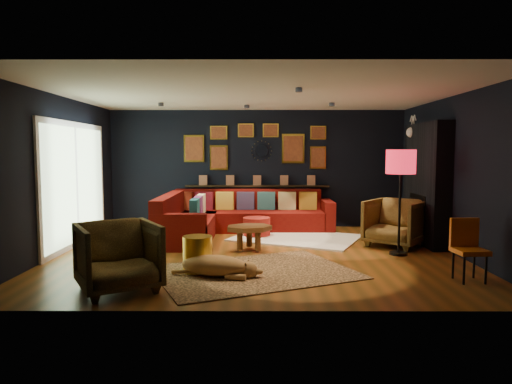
{
  "coord_description": "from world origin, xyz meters",
  "views": [
    {
      "loc": [
        0.01,
        -7.43,
        1.67
      ],
      "look_at": [
        -0.02,
        0.3,
        0.99
      ],
      "focal_mm": 32.0,
      "sensor_mm": 36.0,
      "label": 1
    }
  ],
  "objects_px": {
    "armchair_right": "(395,220)",
    "floor_lamp": "(401,166)",
    "sectional": "(227,218)",
    "gold_stool": "(198,254)",
    "orange_chair": "(467,244)",
    "coffee_table": "(249,230)",
    "armchair_left": "(118,253)",
    "dog": "(214,262)",
    "pouf": "(257,226)"
  },
  "relations": [
    {
      "from": "pouf",
      "to": "orange_chair",
      "type": "xyz_separation_m",
      "value": [
        2.75,
        -3.06,
        0.27
      ]
    },
    {
      "from": "dog",
      "to": "gold_stool",
      "type": "bearing_deg",
      "value": 150.27
    },
    {
      "from": "orange_chair",
      "to": "dog",
      "type": "relative_size",
      "value": 0.65
    },
    {
      "from": "pouf",
      "to": "orange_chair",
      "type": "bearing_deg",
      "value": -48.03
    },
    {
      "from": "floor_lamp",
      "to": "dog",
      "type": "height_order",
      "value": "floor_lamp"
    },
    {
      "from": "coffee_table",
      "to": "armchair_right",
      "type": "bearing_deg",
      "value": 8.79
    },
    {
      "from": "coffee_table",
      "to": "floor_lamp",
      "type": "relative_size",
      "value": 0.55
    },
    {
      "from": "dog",
      "to": "coffee_table",
      "type": "bearing_deg",
      "value": 87.45
    },
    {
      "from": "armchair_right",
      "to": "dog",
      "type": "xyz_separation_m",
      "value": [
        -3.02,
        -2.04,
        -0.25
      ]
    },
    {
      "from": "coffee_table",
      "to": "floor_lamp",
      "type": "distance_m",
      "value": 2.7
    },
    {
      "from": "coffee_table",
      "to": "dog",
      "type": "relative_size",
      "value": 0.75
    },
    {
      "from": "dog",
      "to": "floor_lamp",
      "type": "bearing_deg",
      "value": 37.4
    },
    {
      "from": "sectional",
      "to": "floor_lamp",
      "type": "distance_m",
      "value": 3.66
    },
    {
      "from": "coffee_table",
      "to": "gold_stool",
      "type": "xyz_separation_m",
      "value": [
        -0.69,
        -1.41,
        -0.09
      ]
    },
    {
      "from": "armchair_left",
      "to": "orange_chair",
      "type": "distance_m",
      "value": 4.44
    },
    {
      "from": "sectional",
      "to": "orange_chair",
      "type": "bearing_deg",
      "value": -45.09
    },
    {
      "from": "coffee_table",
      "to": "armchair_right",
      "type": "xyz_separation_m",
      "value": [
        2.59,
        0.4,
        0.11
      ]
    },
    {
      "from": "armchair_left",
      "to": "orange_chair",
      "type": "height_order",
      "value": "armchair_left"
    },
    {
      "from": "coffee_table",
      "to": "orange_chair",
      "type": "distance_m",
      "value": 3.38
    },
    {
      "from": "armchair_right",
      "to": "floor_lamp",
      "type": "relative_size",
      "value": 0.54
    },
    {
      "from": "floor_lamp",
      "to": "pouf",
      "type": "bearing_deg",
      "value": 145.64
    },
    {
      "from": "gold_stool",
      "to": "orange_chair",
      "type": "relative_size",
      "value": 0.63
    },
    {
      "from": "coffee_table",
      "to": "armchair_left",
      "type": "xyz_separation_m",
      "value": [
        -1.53,
        -2.25,
        0.11
      ]
    },
    {
      "from": "armchair_left",
      "to": "armchair_right",
      "type": "xyz_separation_m",
      "value": [
        4.11,
        2.65,
        0.0
      ]
    },
    {
      "from": "pouf",
      "to": "armchair_left",
      "type": "bearing_deg",
      "value": -115.0
    },
    {
      "from": "armchair_left",
      "to": "floor_lamp",
      "type": "bearing_deg",
      "value": -4.4
    },
    {
      "from": "armchair_left",
      "to": "orange_chair",
      "type": "relative_size",
      "value": 1.14
    },
    {
      "from": "gold_stool",
      "to": "dog",
      "type": "height_order",
      "value": "gold_stool"
    },
    {
      "from": "sectional",
      "to": "floor_lamp",
      "type": "bearing_deg",
      "value": -32.93
    },
    {
      "from": "sectional",
      "to": "pouf",
      "type": "relative_size",
      "value": 6.34
    },
    {
      "from": "pouf",
      "to": "floor_lamp",
      "type": "height_order",
      "value": "floor_lamp"
    },
    {
      "from": "floor_lamp",
      "to": "dog",
      "type": "relative_size",
      "value": 1.37
    },
    {
      "from": "coffee_table",
      "to": "orange_chair",
      "type": "xyz_separation_m",
      "value": [
        2.88,
        -1.76,
        0.12
      ]
    },
    {
      "from": "armchair_right",
      "to": "armchair_left",
      "type": "bearing_deg",
      "value": -108.8
    },
    {
      "from": "armchair_left",
      "to": "dog",
      "type": "distance_m",
      "value": 1.28
    },
    {
      "from": "pouf",
      "to": "gold_stool",
      "type": "distance_m",
      "value": 2.83
    },
    {
      "from": "sectional",
      "to": "gold_stool",
      "type": "distance_m",
      "value": 3.02
    },
    {
      "from": "floor_lamp",
      "to": "coffee_table",
      "type": "bearing_deg",
      "value": 173.3
    },
    {
      "from": "pouf",
      "to": "orange_chair",
      "type": "height_order",
      "value": "orange_chair"
    },
    {
      "from": "orange_chair",
      "to": "coffee_table",
      "type": "bearing_deg",
      "value": 145.12
    },
    {
      "from": "armchair_left",
      "to": "coffee_table",
      "type": "bearing_deg",
      "value": 25.14
    },
    {
      "from": "armchair_left",
      "to": "sectional",
      "type": "bearing_deg",
      "value": 44.11
    },
    {
      "from": "armchair_left",
      "to": "orange_chair",
      "type": "xyz_separation_m",
      "value": [
        4.41,
        0.49,
        0.01
      ]
    },
    {
      "from": "gold_stool",
      "to": "orange_chair",
      "type": "height_order",
      "value": "orange_chair"
    },
    {
      "from": "floor_lamp",
      "to": "armchair_right",
      "type": "bearing_deg",
      "value": 78.72
    },
    {
      "from": "coffee_table",
      "to": "floor_lamp",
      "type": "xyz_separation_m",
      "value": [
        2.45,
        -0.29,
        1.09
      ]
    },
    {
      "from": "armchair_right",
      "to": "floor_lamp",
      "type": "bearing_deg",
      "value": -62.87
    },
    {
      "from": "sectional",
      "to": "armchair_right",
      "type": "relative_size",
      "value": 3.7
    },
    {
      "from": "orange_chair",
      "to": "dog",
      "type": "xyz_separation_m",
      "value": [
        -3.32,
        0.13,
        -0.26
      ]
    },
    {
      "from": "pouf",
      "to": "dog",
      "type": "bearing_deg",
      "value": -100.8
    }
  ]
}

